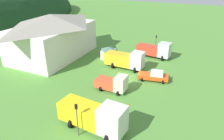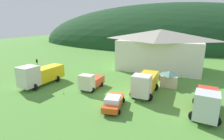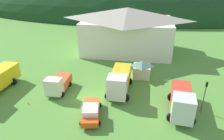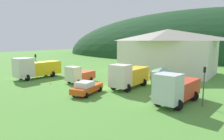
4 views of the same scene
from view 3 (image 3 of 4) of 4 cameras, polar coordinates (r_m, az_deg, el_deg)
The scene contains 10 objects.
ground_plane at distance 27.64m, azimuth -6.71°, elevation -8.28°, with size 200.00×200.00×0.00m, color #518C38.
forested_hill_backdrop at distance 90.85m, azimuth 4.55°, elevation 16.12°, with size 133.07×60.00×37.51m, color #193D1E.
depot_building at distance 42.47m, azimuth 4.13°, elevation 11.02°, with size 18.61×11.88×8.83m.
play_shed_cream at distance 32.86m, azimuth 8.13°, elevation 0.24°, with size 2.82×2.65×2.61m.
light_truck_cream at distance 29.58m, azimuth -14.62°, elevation -3.67°, with size 2.70×4.80×2.64m.
heavy_rig_striped at distance 28.38m, azimuth 2.05°, elevation -2.94°, with size 3.32×7.28×3.48m.
tow_truck_silver at distance 25.69m, azimuth 18.55°, elevation -8.07°, with size 3.57×7.26×3.41m.
service_pickup_orange at distance 24.38m, azimuth -5.81°, elevation -11.12°, with size 2.89×5.21×1.66m.
traffic_light_east at distance 26.43m, azimuth 24.00°, elevation -6.00°, with size 0.20×0.32×4.02m.
traffic_cone_near_pickup at distance 28.83m, azimuth -21.90°, elevation -8.63°, with size 0.36×0.36×0.54m, color orange.
Camera 3 is at (6.57, -21.93, 15.49)m, focal length 33.44 mm.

